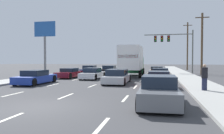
# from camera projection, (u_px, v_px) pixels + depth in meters

# --- Properties ---
(ground_plane) EXTENTS (140.00, 140.00, 0.00)m
(ground_plane) POSITION_uv_depth(u_px,v_px,m) (125.00, 73.00, 33.80)
(ground_plane) COLOR #3D3D3F
(sidewalk_right) EXTENTS (2.82, 80.00, 0.14)m
(sidewalk_right) POSITION_uv_depth(u_px,v_px,m) (185.00, 76.00, 27.15)
(sidewalk_right) COLOR #9E9E99
(sidewalk_right) RESTS_ON ground_plane
(sidewalk_left) EXTENTS (2.82, 80.00, 0.14)m
(sidewalk_left) POSITION_uv_depth(u_px,v_px,m) (61.00, 74.00, 30.68)
(sidewalk_left) COLOR #9E9E99
(sidewalk_left) RESTS_ON ground_plane
(lane_markings) EXTENTS (6.94, 57.00, 0.01)m
(lane_markings) POSITION_uv_depth(u_px,v_px,m) (120.00, 75.00, 29.38)
(lane_markings) COLOR silver
(lane_markings) RESTS_ON ground_plane
(car_navy) EXTENTS (1.98, 4.15, 1.26)m
(car_navy) POSITION_uv_depth(u_px,v_px,m) (90.00, 70.00, 32.17)
(car_navy) COLOR #141E4C
(car_navy) RESTS_ON ground_plane
(car_maroon) EXTENTS (1.83, 4.51, 1.11)m
(car_maroon) POSITION_uv_depth(u_px,v_px,m) (69.00, 73.00, 25.14)
(car_maroon) COLOR maroon
(car_maroon) RESTS_ON ground_plane
(car_blue) EXTENTS (1.90, 4.50, 1.19)m
(car_blue) POSITION_uv_depth(u_px,v_px,m) (36.00, 78.00, 18.59)
(car_blue) COLOR #1E389E
(car_blue) RESTS_ON ground_plane
(car_black) EXTENTS (1.90, 4.25, 1.29)m
(car_black) POSITION_uv_depth(u_px,v_px,m) (110.00, 70.00, 30.47)
(car_black) COLOR black
(car_black) RESTS_ON ground_plane
(car_white) EXTENTS (1.90, 4.33, 1.20)m
(car_white) POSITION_uv_depth(u_px,v_px,m) (93.00, 74.00, 23.58)
(car_white) COLOR white
(car_white) RESTS_ON ground_plane
(box_truck) EXTENTS (2.63, 7.58, 3.69)m
(box_truck) POSITION_uv_depth(u_px,v_px,m) (132.00, 60.00, 26.59)
(box_truck) COLOR white
(box_truck) RESTS_ON ground_plane
(car_silver) EXTENTS (1.98, 4.71, 1.24)m
(car_silver) POSITION_uv_depth(u_px,v_px,m) (117.00, 77.00, 19.07)
(car_silver) COLOR #B7BABF
(car_silver) RESTS_ON ground_plane
(car_orange) EXTENTS (1.84, 4.16, 1.19)m
(car_orange) POSITION_uv_depth(u_px,v_px,m) (157.00, 71.00, 29.29)
(car_orange) COLOR orange
(car_orange) RESTS_ON ground_plane
(car_tan) EXTENTS (1.90, 4.13, 1.20)m
(car_tan) POSITION_uv_depth(u_px,v_px,m) (160.00, 74.00, 22.80)
(car_tan) COLOR tan
(car_tan) RESTS_ON ground_plane
(car_red) EXTENTS (1.82, 4.02, 1.21)m
(car_red) POSITION_uv_depth(u_px,v_px,m) (159.00, 80.00, 16.49)
(car_red) COLOR red
(car_red) RESTS_ON ground_plane
(car_gray) EXTENTS (1.85, 4.36, 1.33)m
(car_gray) POSITION_uv_depth(u_px,v_px,m) (159.00, 92.00, 9.90)
(car_gray) COLOR slate
(car_gray) RESTS_ON ground_plane
(traffic_signal_mast) EXTENTS (7.50, 0.69, 6.69)m
(traffic_signal_mast) POSITION_uv_depth(u_px,v_px,m) (170.00, 41.00, 33.99)
(traffic_signal_mast) COLOR #595B56
(traffic_signal_mast) RESTS_ON ground_plane
(utility_pole_mid) EXTENTS (1.80, 0.28, 8.39)m
(utility_pole_mid) POSITION_uv_depth(u_px,v_px,m) (202.00, 43.00, 29.27)
(utility_pole_mid) COLOR brown
(utility_pole_mid) RESTS_ON ground_plane
(utility_pole_far) EXTENTS (1.80, 0.28, 9.75)m
(utility_pole_far) POSITION_uv_depth(u_px,v_px,m) (187.00, 46.00, 44.36)
(utility_pole_far) COLOR brown
(utility_pole_far) RESTS_ON ground_plane
(roadside_billboard) EXTENTS (3.55, 0.36, 8.16)m
(roadside_billboard) POSITION_uv_depth(u_px,v_px,m) (45.00, 37.00, 34.42)
(roadside_billboard) COLOR slate
(roadside_billboard) RESTS_ON ground_plane
(pedestrian_near_corner) EXTENTS (0.38, 0.38, 1.65)m
(pedestrian_near_corner) POSITION_uv_depth(u_px,v_px,m) (204.00, 77.00, 13.66)
(pedestrian_near_corner) COLOR #1E233F
(pedestrian_near_corner) RESTS_ON sidewalk_right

